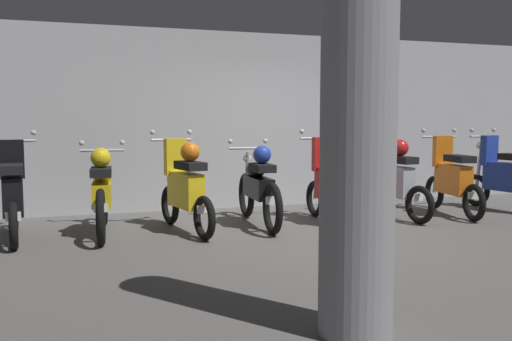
{
  "coord_description": "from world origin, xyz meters",
  "views": [
    {
      "loc": [
        -2.76,
        -6.15,
        1.4
      ],
      "look_at": [
        -0.56,
        0.68,
        0.75
      ],
      "focal_mm": 38.23,
      "sensor_mm": 36.0,
      "label": 1
    }
  ],
  "objects_px": {
    "motorbike_slot_2": "(185,187)",
    "motorbike_slot_5": "(391,179)",
    "motorbike_slot_4": "(332,182)",
    "motorbike_slot_0": "(13,195)",
    "motorbike_slot_1": "(102,192)",
    "motorbike_slot_7": "(505,177)",
    "motorbike_slot_6": "(452,179)",
    "motorbike_slot_3": "(258,186)",
    "support_pillar": "(358,120)"
  },
  "relations": [
    {
      "from": "motorbike_slot_2",
      "to": "motorbike_slot_5",
      "type": "bearing_deg",
      "value": 1.84
    },
    {
      "from": "motorbike_slot_4",
      "to": "motorbike_slot_0",
      "type": "bearing_deg",
      "value": 176.78
    },
    {
      "from": "motorbike_slot_0",
      "to": "motorbike_slot_1",
      "type": "xyz_separation_m",
      "value": [
        1.02,
        -0.02,
        0.0
      ]
    },
    {
      "from": "motorbike_slot_5",
      "to": "motorbike_slot_4",
      "type": "bearing_deg",
      "value": -171.51
    },
    {
      "from": "motorbike_slot_1",
      "to": "motorbike_slot_4",
      "type": "distance_m",
      "value": 3.04
    },
    {
      "from": "motorbike_slot_0",
      "to": "motorbike_slot_5",
      "type": "xyz_separation_m",
      "value": [
        5.06,
        -0.08,
        0.04
      ]
    },
    {
      "from": "motorbike_slot_2",
      "to": "motorbike_slot_7",
      "type": "relative_size",
      "value": 1.0
    },
    {
      "from": "motorbike_slot_2",
      "to": "motorbike_slot_6",
      "type": "bearing_deg",
      "value": 0.65
    },
    {
      "from": "motorbike_slot_5",
      "to": "motorbike_slot_6",
      "type": "relative_size",
      "value": 1.0
    },
    {
      "from": "motorbike_slot_4",
      "to": "motorbike_slot_6",
      "type": "xyz_separation_m",
      "value": [
        2.03,
        0.1,
        -0.04
      ]
    },
    {
      "from": "motorbike_slot_1",
      "to": "motorbike_slot_3",
      "type": "distance_m",
      "value": 2.02
    },
    {
      "from": "motorbike_slot_0",
      "to": "motorbike_slot_1",
      "type": "height_order",
      "value": "motorbike_slot_0"
    },
    {
      "from": "motorbike_slot_3",
      "to": "motorbike_slot_4",
      "type": "bearing_deg",
      "value": -9.89
    },
    {
      "from": "motorbike_slot_2",
      "to": "motorbike_slot_5",
      "type": "xyz_separation_m",
      "value": [
        3.04,
        0.1,
        0.0
      ]
    },
    {
      "from": "motorbike_slot_5",
      "to": "support_pillar",
      "type": "relative_size",
      "value": 0.59
    },
    {
      "from": "motorbike_slot_1",
      "to": "motorbike_slot_7",
      "type": "distance_m",
      "value": 6.06
    },
    {
      "from": "motorbike_slot_0",
      "to": "motorbike_slot_6",
      "type": "distance_m",
      "value": 6.08
    },
    {
      "from": "motorbike_slot_7",
      "to": "motorbike_slot_3",
      "type": "bearing_deg",
      "value": 179.24
    },
    {
      "from": "motorbike_slot_0",
      "to": "motorbike_slot_7",
      "type": "distance_m",
      "value": 7.08
    },
    {
      "from": "motorbike_slot_4",
      "to": "motorbike_slot_5",
      "type": "height_order",
      "value": "same"
    },
    {
      "from": "motorbike_slot_1",
      "to": "support_pillar",
      "type": "distance_m",
      "value": 4.19
    },
    {
      "from": "motorbike_slot_2",
      "to": "motorbike_slot_4",
      "type": "xyz_separation_m",
      "value": [
        2.03,
        -0.05,
        0.0
      ]
    },
    {
      "from": "motorbike_slot_5",
      "to": "motorbike_slot_7",
      "type": "height_order",
      "value": "same"
    },
    {
      "from": "motorbike_slot_0",
      "to": "motorbike_slot_7",
      "type": "relative_size",
      "value": 1.01
    },
    {
      "from": "motorbike_slot_0",
      "to": "motorbike_slot_2",
      "type": "xyz_separation_m",
      "value": [
        2.02,
        -0.17,
        0.04
      ]
    },
    {
      "from": "motorbike_slot_2",
      "to": "motorbike_slot_5",
      "type": "distance_m",
      "value": 3.04
    },
    {
      "from": "motorbike_slot_2",
      "to": "motorbike_slot_5",
      "type": "relative_size",
      "value": 0.99
    },
    {
      "from": "motorbike_slot_0",
      "to": "motorbike_slot_7",
      "type": "bearing_deg",
      "value": -0.85
    },
    {
      "from": "motorbike_slot_3",
      "to": "motorbike_slot_5",
      "type": "xyz_separation_m",
      "value": [
        2.02,
        -0.03,
        0.04
      ]
    },
    {
      "from": "motorbike_slot_3",
      "to": "motorbike_slot_6",
      "type": "relative_size",
      "value": 1.17
    },
    {
      "from": "motorbike_slot_2",
      "to": "motorbike_slot_4",
      "type": "relative_size",
      "value": 0.99
    },
    {
      "from": "motorbike_slot_3",
      "to": "motorbike_slot_7",
      "type": "xyz_separation_m",
      "value": [
        4.04,
        -0.05,
        -0.0
      ]
    },
    {
      "from": "motorbike_slot_3",
      "to": "motorbike_slot_4",
      "type": "distance_m",
      "value": 1.03
    },
    {
      "from": "motorbike_slot_0",
      "to": "motorbike_slot_4",
      "type": "distance_m",
      "value": 4.06
    },
    {
      "from": "motorbike_slot_6",
      "to": "support_pillar",
      "type": "height_order",
      "value": "support_pillar"
    },
    {
      "from": "motorbike_slot_4",
      "to": "motorbike_slot_6",
      "type": "distance_m",
      "value": 2.03
    },
    {
      "from": "motorbike_slot_3",
      "to": "motorbike_slot_7",
      "type": "height_order",
      "value": "motorbike_slot_7"
    },
    {
      "from": "motorbike_slot_2",
      "to": "support_pillar",
      "type": "bearing_deg",
      "value": -83.01
    },
    {
      "from": "motorbike_slot_2",
      "to": "motorbike_slot_3",
      "type": "distance_m",
      "value": 1.03
    },
    {
      "from": "motorbike_slot_4",
      "to": "support_pillar",
      "type": "height_order",
      "value": "support_pillar"
    },
    {
      "from": "motorbike_slot_4",
      "to": "support_pillar",
      "type": "distance_m",
      "value": 4.04
    },
    {
      "from": "motorbike_slot_2",
      "to": "motorbike_slot_1",
      "type": "bearing_deg",
      "value": 171.35
    },
    {
      "from": "motorbike_slot_2",
      "to": "motorbike_slot_3",
      "type": "height_order",
      "value": "motorbike_slot_2"
    },
    {
      "from": "motorbike_slot_1",
      "to": "support_pillar",
      "type": "height_order",
      "value": "support_pillar"
    },
    {
      "from": "motorbike_slot_1",
      "to": "motorbike_slot_6",
      "type": "xyz_separation_m",
      "value": [
        5.07,
        -0.11,
        -0.0
      ]
    },
    {
      "from": "motorbike_slot_6",
      "to": "motorbike_slot_2",
      "type": "bearing_deg",
      "value": -179.35
    },
    {
      "from": "motorbike_slot_0",
      "to": "support_pillar",
      "type": "bearing_deg",
      "value": -57.3
    },
    {
      "from": "motorbike_slot_4",
      "to": "motorbike_slot_6",
      "type": "bearing_deg",
      "value": 2.8
    },
    {
      "from": "motorbike_slot_5",
      "to": "motorbike_slot_6",
      "type": "distance_m",
      "value": 1.02
    },
    {
      "from": "support_pillar",
      "to": "motorbike_slot_1",
      "type": "bearing_deg",
      "value": 110.82
    }
  ]
}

